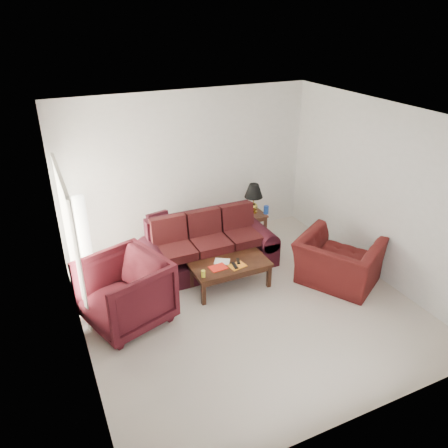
% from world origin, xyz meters
% --- Properties ---
extents(floor, '(5.00, 5.00, 0.00)m').
position_xyz_m(floor, '(0.00, 0.00, 0.00)').
color(floor, beige).
rests_on(floor, ground).
extents(blinds, '(0.10, 2.00, 2.16)m').
position_xyz_m(blinds, '(-2.42, 1.30, 1.08)').
color(blinds, silver).
rests_on(blinds, ground).
extents(sofa, '(2.41, 1.04, 0.99)m').
position_xyz_m(sofa, '(-0.12, 1.25, 0.49)').
color(sofa, black).
rests_on(sofa, ground).
extents(throw_pillow, '(0.44, 0.27, 0.42)m').
position_xyz_m(throw_pillow, '(-0.82, 1.96, 0.74)').
color(throw_pillow, black).
rests_on(throw_pillow, sofa).
extents(end_table, '(0.51, 0.51, 0.53)m').
position_xyz_m(end_table, '(1.17, 1.99, 0.27)').
color(end_table, brown).
rests_on(end_table, ground).
extents(table_lamp, '(0.39, 0.39, 0.62)m').
position_xyz_m(table_lamp, '(1.21, 2.04, 0.84)').
color(table_lamp, gold).
rests_on(table_lamp, end_table).
extents(clock, '(0.15, 0.08, 0.14)m').
position_xyz_m(clock, '(0.96, 1.90, 0.60)').
color(clock, silver).
rests_on(clock, end_table).
extents(blue_canister, '(0.12, 0.12, 0.17)m').
position_xyz_m(blue_canister, '(1.42, 1.88, 0.62)').
color(blue_canister, '#1A43AA').
rests_on(blue_canister, end_table).
extents(picture_frame, '(0.20, 0.21, 0.06)m').
position_xyz_m(picture_frame, '(0.98, 2.17, 0.62)').
color(picture_frame, '#BDBDC1').
rests_on(picture_frame, end_table).
extents(floor_lamp, '(0.31, 0.31, 1.47)m').
position_xyz_m(floor_lamp, '(-2.14, 2.07, 0.74)').
color(floor_lamp, silver).
rests_on(floor_lamp, ground).
extents(armchair_left, '(1.46, 1.44, 1.06)m').
position_xyz_m(armchair_left, '(-1.84, 0.36, 0.53)').
color(armchair_left, '#3F0E15').
rests_on(armchair_left, ground).
extents(armchair_right, '(1.63, 1.69, 0.84)m').
position_xyz_m(armchair_right, '(1.69, -0.12, 0.42)').
color(armchair_right, '#420F0F').
rests_on(armchair_right, ground).
extents(coffee_table, '(1.34, 0.71, 0.46)m').
position_xyz_m(coffee_table, '(-0.03, 0.54, 0.23)').
color(coffee_table, black).
rests_on(coffee_table, ground).
extents(magazine_red, '(0.30, 0.23, 0.02)m').
position_xyz_m(magazine_red, '(-0.27, 0.49, 0.47)').
color(magazine_red, red).
rests_on(magazine_red, coffee_table).
extents(magazine_white, '(0.32, 0.30, 0.01)m').
position_xyz_m(magazine_white, '(-0.13, 0.64, 0.47)').
color(magazine_white, white).
rests_on(magazine_white, coffee_table).
extents(magazine_orange, '(0.30, 0.25, 0.02)m').
position_xyz_m(magazine_orange, '(0.04, 0.41, 0.47)').
color(magazine_orange, orange).
rests_on(magazine_orange, coffee_table).
extents(remote_a, '(0.07, 0.19, 0.02)m').
position_xyz_m(remote_a, '(-0.01, 0.41, 0.49)').
color(remote_a, black).
rests_on(remote_a, coffee_table).
extents(remote_b, '(0.11, 0.18, 0.02)m').
position_xyz_m(remote_b, '(0.11, 0.51, 0.49)').
color(remote_b, black).
rests_on(remote_b, coffee_table).
extents(yellow_glass, '(0.09, 0.09, 0.12)m').
position_xyz_m(yellow_glass, '(-0.59, 0.35, 0.52)').
color(yellow_glass, gold).
rests_on(yellow_glass, coffee_table).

